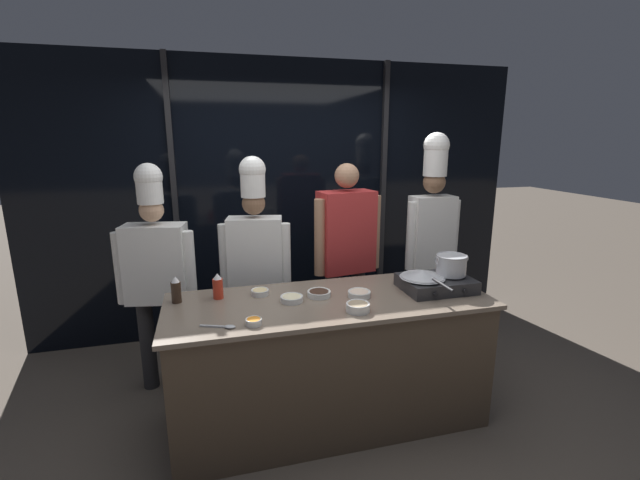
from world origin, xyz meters
TOP-DOWN VIEW (x-y plane):
  - ground_plane at (0.00, 0.00)m, footprint 24.00×24.00m
  - window_wall_back at (0.00, 1.63)m, footprint 4.91×0.09m
  - demo_counter at (0.00, 0.00)m, footprint 2.16×0.81m
  - portable_stove at (0.78, -0.02)m, footprint 0.48×0.38m
  - frying_pan at (0.67, -0.02)m, footprint 0.32×0.55m
  - stock_pot at (0.89, -0.02)m, footprint 0.24×0.21m
  - squeeze_bottle_chili at (-0.72, 0.21)m, footprint 0.07×0.07m
  - squeeze_bottle_soy at (-0.99, 0.20)m, footprint 0.06×0.06m
  - prep_bowl_carrots at (-0.54, -0.27)m, footprint 0.10×0.10m
  - prep_bowl_mushrooms at (0.11, -0.24)m, footprint 0.15×0.15m
  - prep_bowl_ginger at (-0.44, 0.20)m, footprint 0.12×0.12m
  - prep_bowl_chicken at (0.21, -0.01)m, footprint 0.16×0.16m
  - prep_bowl_soy_glaze at (-0.06, 0.07)m, footprint 0.16×0.16m
  - prep_bowl_noodles at (-0.25, 0.02)m, footprint 0.15×0.15m
  - serving_spoon_slotted at (-0.71, -0.27)m, footprint 0.21×0.10m
  - chef_head at (-1.16, 0.73)m, footprint 0.59×0.31m
  - chef_sous at (-0.41, 0.70)m, footprint 0.55×0.30m
  - person_guest at (0.36, 0.74)m, footprint 0.60×0.31m
  - chef_line at (1.16, 0.75)m, footprint 0.51×0.22m

SIDE VIEW (x-z plane):
  - ground_plane at x=0.00m, z-range 0.00..0.00m
  - demo_counter at x=0.00m, z-range 0.00..0.91m
  - serving_spoon_slotted at x=-0.71m, z-range 0.91..0.92m
  - prep_bowl_carrots at x=-0.54m, z-range 0.91..0.95m
  - prep_bowl_ginger at x=-0.44m, z-range 0.91..0.95m
  - prep_bowl_soy_glaze at x=-0.06m, z-range 0.91..0.95m
  - prep_bowl_noodles at x=-0.25m, z-range 0.91..0.95m
  - prep_bowl_chicken at x=0.21m, z-range 0.91..0.95m
  - prep_bowl_mushrooms at x=0.11m, z-range 0.91..0.97m
  - portable_stove at x=0.78m, z-range 0.90..1.01m
  - squeeze_bottle_chili at x=-0.72m, z-range 0.90..1.08m
  - squeeze_bottle_soy at x=-0.99m, z-range 0.90..1.08m
  - chef_head at x=-1.16m, z-range 0.12..1.91m
  - frying_pan at x=0.67m, z-range 1.01..1.06m
  - chef_sous at x=-0.41m, z-range 0.14..1.97m
  - person_guest at x=0.36m, z-range 0.18..1.94m
  - stock_pot at x=0.89m, z-range 1.01..1.16m
  - chef_line at x=1.16m, z-range 0.19..2.20m
  - window_wall_back at x=0.00m, z-range 0.00..2.70m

